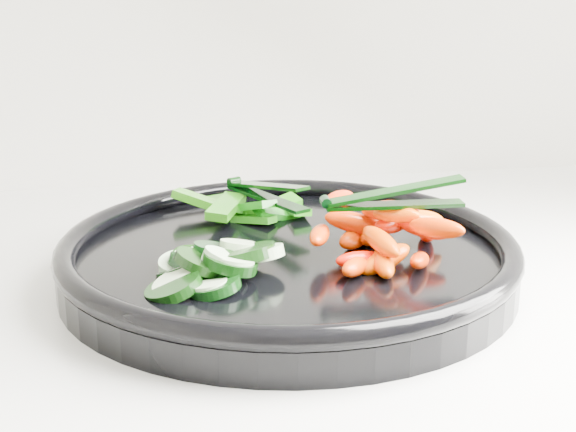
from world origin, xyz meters
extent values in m
cylinder|color=black|center=(-0.70, 1.66, 0.94)|extent=(0.49, 0.49, 0.02)
torus|color=black|center=(-0.70, 1.66, 0.96)|extent=(0.49, 0.49, 0.02)
cylinder|color=black|center=(-0.80, 1.59, 0.96)|extent=(0.05, 0.06, 0.03)
cylinder|color=beige|center=(-0.79, 1.60, 0.96)|extent=(0.05, 0.05, 0.02)
cylinder|color=black|center=(-0.78, 1.63, 0.96)|extent=(0.06, 0.06, 0.03)
cylinder|color=beige|center=(-0.77, 1.63, 0.96)|extent=(0.05, 0.05, 0.03)
cylinder|color=black|center=(-0.78, 1.64, 0.96)|extent=(0.04, 0.04, 0.02)
cylinder|color=#CFF3C2|center=(-0.78, 1.64, 0.96)|extent=(0.04, 0.04, 0.02)
cylinder|color=black|center=(-0.77, 1.59, 0.96)|extent=(0.05, 0.05, 0.02)
cylinder|color=beige|center=(-0.77, 1.59, 0.96)|extent=(0.03, 0.03, 0.02)
cylinder|color=black|center=(-0.78, 1.64, 0.96)|extent=(0.04, 0.04, 0.01)
cylinder|color=beige|center=(-0.79, 1.64, 0.96)|extent=(0.04, 0.04, 0.01)
cylinder|color=black|center=(-0.77, 1.63, 0.96)|extent=(0.04, 0.04, 0.01)
cylinder|color=#D8FAC8|center=(-0.79, 1.63, 0.96)|extent=(0.05, 0.05, 0.02)
cylinder|color=black|center=(-0.79, 1.63, 0.96)|extent=(0.05, 0.05, 0.02)
cylinder|color=#B6CFA6|center=(-0.79, 1.64, 0.96)|extent=(0.03, 0.03, 0.02)
cylinder|color=black|center=(-0.76, 1.64, 0.97)|extent=(0.05, 0.05, 0.02)
cylinder|color=#DAECBD|center=(-0.74, 1.64, 0.97)|extent=(0.04, 0.04, 0.02)
cylinder|color=black|center=(-0.78, 1.61, 0.97)|extent=(0.05, 0.05, 0.03)
cylinder|color=beige|center=(-0.76, 1.61, 0.97)|extent=(0.04, 0.04, 0.03)
cylinder|color=black|center=(-0.74, 1.62, 0.97)|extent=(0.07, 0.07, 0.02)
cylinder|color=#B6D2A8|center=(-0.73, 1.62, 0.97)|extent=(0.05, 0.05, 0.02)
cylinder|color=black|center=(-0.75, 1.61, 0.97)|extent=(0.05, 0.05, 0.02)
cylinder|color=#DAEDBD|center=(-0.75, 1.61, 0.97)|extent=(0.05, 0.05, 0.02)
ellipsoid|color=#F66300|center=(-0.63, 1.61, 0.96)|extent=(0.05, 0.04, 0.03)
ellipsoid|color=red|center=(-0.65, 1.61, 0.96)|extent=(0.05, 0.03, 0.02)
ellipsoid|color=#F86200|center=(-0.64, 1.60, 0.96)|extent=(0.02, 0.05, 0.02)
ellipsoid|color=#F92500|center=(-0.63, 1.67, 0.96)|extent=(0.04, 0.05, 0.03)
ellipsoid|color=red|center=(-0.61, 1.60, 0.96)|extent=(0.03, 0.04, 0.02)
ellipsoid|color=#E94900|center=(-0.65, 1.66, 0.96)|extent=(0.04, 0.05, 0.02)
ellipsoid|color=red|center=(-0.66, 1.60, 0.96)|extent=(0.04, 0.04, 0.02)
ellipsoid|color=#EC3000|center=(-0.58, 1.67, 0.96)|extent=(0.03, 0.05, 0.02)
ellipsoid|color=#E54100|center=(-0.62, 1.69, 0.96)|extent=(0.05, 0.04, 0.02)
ellipsoid|color=#FD4100|center=(-0.68, 1.64, 0.98)|extent=(0.03, 0.05, 0.02)
ellipsoid|color=#E85C00|center=(-0.59, 1.66, 0.98)|extent=(0.06, 0.04, 0.03)
ellipsoid|color=#E83800|center=(-0.62, 1.65, 0.98)|extent=(0.04, 0.04, 0.02)
ellipsoid|color=#E94A00|center=(-0.64, 1.61, 0.98)|extent=(0.03, 0.06, 0.02)
ellipsoid|color=red|center=(-0.64, 1.66, 0.98)|extent=(0.06, 0.03, 0.03)
ellipsoid|color=#F95300|center=(-0.60, 1.64, 0.98)|extent=(0.05, 0.04, 0.02)
ellipsoid|color=#F55000|center=(-0.62, 1.65, 0.99)|extent=(0.05, 0.05, 0.03)
ellipsoid|color=#FF1900|center=(-0.65, 1.68, 0.99)|extent=(0.04, 0.04, 0.02)
ellipsoid|color=#DC4A00|center=(-0.62, 1.64, 0.99)|extent=(0.04, 0.04, 0.02)
ellipsoid|color=#FA1B00|center=(-0.60, 1.60, 0.99)|extent=(0.04, 0.05, 0.02)
cube|color=#0A710E|center=(-0.69, 1.75, 0.96)|extent=(0.05, 0.03, 0.02)
cube|color=#0C710A|center=(-0.68, 1.76, 0.96)|extent=(0.02, 0.05, 0.02)
cube|color=#126809|center=(-0.72, 1.75, 0.96)|extent=(0.04, 0.04, 0.01)
cube|color=#236A0A|center=(-0.70, 1.77, 0.96)|extent=(0.07, 0.05, 0.02)
cube|color=#17730A|center=(-0.74, 1.79, 0.96)|extent=(0.02, 0.05, 0.01)
cube|color=#13740B|center=(-0.73, 1.78, 0.96)|extent=(0.03, 0.06, 0.02)
cube|color=#0A6E0D|center=(-0.72, 1.75, 0.97)|extent=(0.04, 0.05, 0.02)
cube|color=#21740B|center=(-0.76, 1.78, 0.97)|extent=(0.05, 0.04, 0.02)
cube|color=#1E6409|center=(-0.74, 1.76, 0.97)|extent=(0.04, 0.07, 0.01)
cylinder|color=black|center=(-0.67, 1.64, 1.00)|extent=(0.01, 0.01, 0.01)
cube|color=black|center=(-0.62, 1.64, 1.00)|extent=(0.11, 0.02, 0.00)
cube|color=black|center=(-0.62, 1.64, 1.01)|extent=(0.11, 0.02, 0.02)
cylinder|color=black|center=(-0.73, 1.81, 0.98)|extent=(0.01, 0.01, 0.01)
cube|color=black|center=(-0.70, 1.76, 0.97)|extent=(0.06, 0.11, 0.00)
cube|color=black|center=(-0.70, 1.76, 0.99)|extent=(0.06, 0.10, 0.02)
camera|label=1|loc=(-0.81, 1.06, 1.17)|focal=50.00mm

